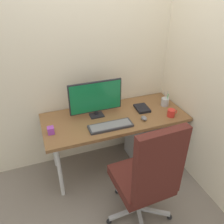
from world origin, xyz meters
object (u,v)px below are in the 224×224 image
filing_cabinet (149,138)px  pen_holder (165,102)px  coffee_mug (171,113)px  office_chair (148,177)px  monitor (96,98)px  keyboard (111,126)px  mouse (144,118)px  desk_clamp_accessory (51,130)px  notebook (142,108)px

filing_cabinet → pen_holder: bearing=10.0°
pen_holder → coffee_mug: size_ratio=1.58×
coffee_mug → office_chair: bearing=-134.5°
pen_holder → monitor: bearing=175.4°
keyboard → filing_cabinet: bearing=16.7°
filing_cabinet → mouse: bearing=-138.9°
mouse → desk_clamp_accessory: size_ratio=1.14×
coffee_mug → monitor: bearing=158.4°
mouse → notebook: bearing=66.7°
filing_cabinet → desk_clamp_accessory: desk_clamp_accessory is taller
office_chair → notebook: bearing=66.8°
mouse → pen_holder: bearing=26.0°
office_chair → monitor: size_ratio=2.01×
keyboard → pen_holder: (0.75, 0.20, 0.04)m
office_chair → desk_clamp_accessory: size_ratio=16.17×
monitor → mouse: bearing=-30.6°
filing_cabinet → keyboard: keyboard is taller
notebook → coffee_mug: size_ratio=1.68×
filing_cabinet → office_chair: bearing=-120.5°
monitor → coffee_mug: size_ratio=4.91×
office_chair → filing_cabinet: 0.98m
filing_cabinet → desk_clamp_accessory: (-1.15, -0.07, 0.45)m
filing_cabinet → mouse: (-0.19, -0.17, 0.43)m
monitor → office_chair: bearing=-79.5°
office_chair → keyboard: 0.65m
monitor → keyboard: 0.34m
pen_holder → coffee_mug: (-0.06, -0.23, -0.01)m
office_chair → filing_cabinet: office_chair is taller
filing_cabinet → pen_holder: size_ratio=3.23×
monitor → coffee_mug: 0.83m
office_chair → filing_cabinet: bearing=59.5°
desk_clamp_accessory → office_chair: bearing=-47.1°
keyboard → mouse: mouse is taller
notebook → desk_clamp_accessory: 1.05m
monitor → filing_cabinet: bearing=-8.8°
mouse → pen_holder: size_ratio=0.44×
monitor → keyboard: size_ratio=1.26×
office_chair → mouse: 0.71m
mouse → desk_clamp_accessory: bearing=172.3°
filing_cabinet → monitor: monitor is taller
mouse → notebook: size_ratio=0.41×
coffee_mug → notebook: bearing=133.3°
monitor → desk_clamp_accessory: bearing=-161.4°
pen_holder → coffee_mug: 0.24m
keyboard → pen_holder: size_ratio=2.46×
pen_holder → desk_clamp_accessory: (-1.33, -0.11, -0.01)m
office_chair → monitor: 0.98m
notebook → coffee_mug: 0.33m
pen_holder → notebook: 0.29m
filing_cabinet → keyboard: size_ratio=1.31×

